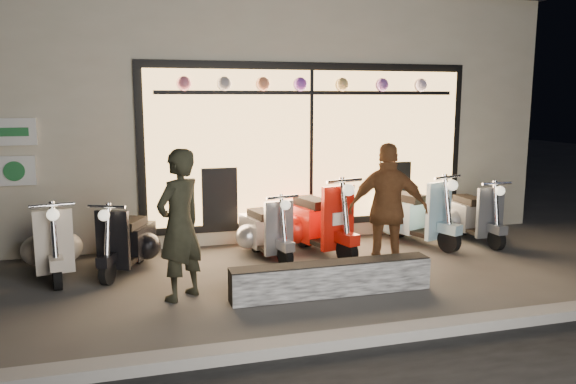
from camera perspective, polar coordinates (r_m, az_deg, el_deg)
The scene contains 12 objects.
ground at distance 7.34m, azimuth 1.01°, elevation -8.88°, with size 40.00×40.00×0.00m, color #383533.
kerb at distance 5.56m, azimuth 7.17°, elevation -14.49°, with size 40.00×0.25×0.12m, color slate.
shop_building at distance 11.83m, azimuth -6.02°, elevation 8.43°, with size 10.20×6.23×4.20m.
graffiti_barrier at distance 6.76m, azimuth 4.45°, elevation -8.75°, with size 2.44×0.28×0.40m, color black.
scooter_silver at distance 8.33m, azimuth -2.51°, elevation -3.91°, with size 0.61×1.35×0.96m.
scooter_red at distance 8.54m, azimuth 2.70°, elevation -3.01°, with size 0.79×1.63×1.16m.
scooter_black at distance 8.00m, azimuth -15.78°, elevation -4.81°, with size 0.78×1.32×0.96m.
scooter_cream at distance 8.11m, azimuth -22.84°, elevation -4.85°, with size 0.61×1.43×1.02m.
scooter_blue at distance 9.33m, azimuth 12.25°, elevation -2.25°, with size 0.84×1.55×1.12m.
scooter_grey at distance 9.78m, azimuth 17.99°, elevation -2.25°, with size 0.45×1.39×1.00m.
man at distance 6.56m, azimuth -10.95°, elevation -3.30°, with size 0.64×0.42×1.76m, color black.
woman at distance 7.44m, azimuth 10.14°, elevation -1.80°, with size 1.03×0.43×1.75m, color brown.
Camera 1 is at (-2.02, -6.67, 2.32)m, focal length 35.00 mm.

